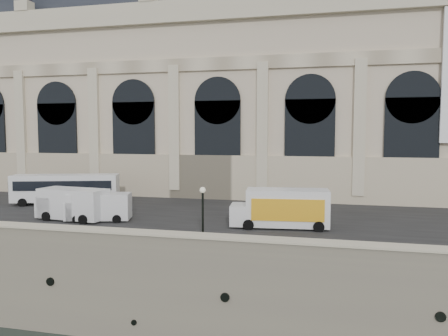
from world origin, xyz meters
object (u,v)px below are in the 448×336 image
object	(u,v)px
van_b	(70,204)
box_truck	(282,209)
bus_left	(66,188)
van_c	(96,207)
lamp_right	(203,217)

from	to	relation	value
van_b	box_truck	bearing A→B (deg)	3.59
bus_left	van_b	distance (m)	8.54
van_c	van_b	bearing A→B (deg)	-177.16
van_b	box_truck	distance (m)	18.06
box_truck	van_b	bearing A→B (deg)	-176.41
van_c	lamp_right	xyz separation A→B (m)	(11.06, -5.53, 0.75)
lamp_right	box_truck	bearing A→B (deg)	55.05
box_truck	lamp_right	xyz separation A→B (m)	(-4.57, -6.54, 0.41)
bus_left	box_truck	xyz separation A→B (m)	(22.98, -5.82, -0.22)
bus_left	van_c	xyz separation A→B (m)	(7.34, -6.83, -0.56)
bus_left	box_truck	bearing A→B (deg)	-14.21
bus_left	lamp_right	world-z (taller)	lamp_right
van_c	box_truck	distance (m)	15.67
bus_left	box_truck	world-z (taller)	bus_left
bus_left	van_b	size ratio (longest dim) A/B	1.70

